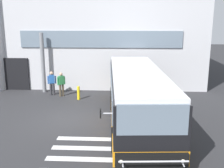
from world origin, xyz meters
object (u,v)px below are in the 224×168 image
object	(u,v)px
bus_main_foreground	(136,97)
passenger_by_doorway	(61,83)
passenger_near_column	(52,81)
safety_bollard_yellow	(78,93)
entry_support_column	(43,63)

from	to	relation	value
bus_main_foreground	passenger_by_doorway	distance (m)	6.70
passenger_near_column	safety_bollard_yellow	size ratio (longest dim) A/B	1.86
entry_support_column	safety_bollard_yellow	bearing A→B (deg)	-32.42
passenger_near_column	safety_bollard_yellow	bearing A→B (deg)	-27.21
passenger_near_column	safety_bollard_yellow	distance (m)	2.35
entry_support_column	passenger_by_doorway	distance (m)	2.22
passenger_near_column	passenger_by_doorway	world-z (taller)	same
bus_main_foreground	passenger_near_column	bearing A→B (deg)	140.07
entry_support_column	bus_main_foreground	world-z (taller)	entry_support_column
passenger_near_column	passenger_by_doorway	distance (m)	0.80
passenger_by_doorway	safety_bollard_yellow	bearing A→B (deg)	-29.47
passenger_by_doorway	passenger_near_column	bearing A→B (deg)	157.01
bus_main_foreground	passenger_by_doorway	size ratio (longest dim) A/B	6.49
passenger_near_column	entry_support_column	bearing A→B (deg)	136.55
entry_support_column	passenger_by_doorway	world-z (taller)	entry_support_column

